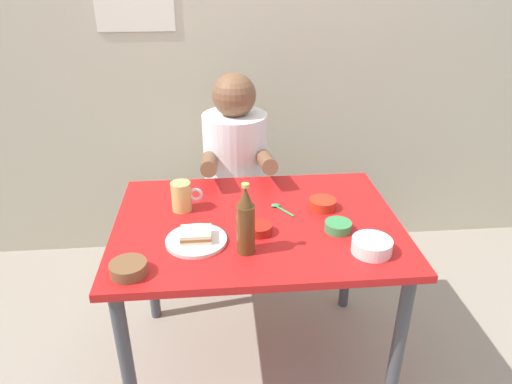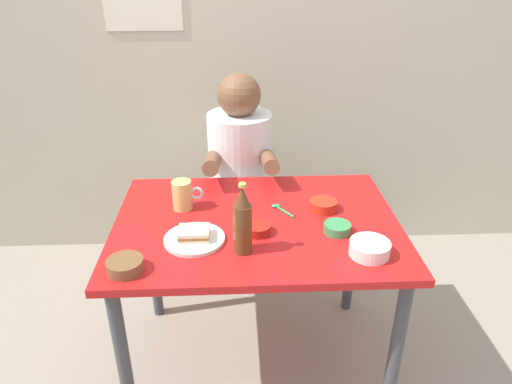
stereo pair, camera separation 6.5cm
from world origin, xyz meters
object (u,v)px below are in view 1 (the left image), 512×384
(stool, at_px, (237,225))
(sambal_bowl_red, at_px, (260,228))
(dining_table, at_px, (257,241))
(beer_bottle, at_px, (246,222))
(plate_orange, at_px, (196,240))
(person_seated, at_px, (236,154))
(beer_mug, at_px, (182,196))
(sandwich, at_px, (196,235))

(stool, distance_m, sambal_bowl_red, 0.83)
(dining_table, xyz_separation_m, beer_bottle, (-0.06, -0.20, 0.21))
(beer_bottle, height_order, sambal_bowl_red, beer_bottle)
(plate_orange, xyz_separation_m, beer_bottle, (0.17, -0.07, 0.11))
(stool, distance_m, beer_bottle, 0.98)
(stool, height_order, person_seated, person_seated)
(person_seated, xyz_separation_m, beer_mug, (-0.24, -0.50, 0.03))
(sandwich, distance_m, sambal_bowl_red, 0.24)
(dining_table, distance_m, beer_bottle, 0.30)
(person_seated, height_order, sandwich, person_seated)
(sandwich, bearing_deg, beer_bottle, -22.68)
(stool, distance_m, plate_orange, 0.88)
(stool, xyz_separation_m, plate_orange, (-0.18, -0.76, 0.40))
(sandwich, height_order, beer_mug, beer_mug)
(beer_bottle, bearing_deg, stool, 89.72)
(dining_table, height_order, plate_orange, plate_orange)
(stool, relative_size, plate_orange, 2.05)
(plate_orange, distance_m, sandwich, 0.02)
(plate_orange, height_order, beer_mug, beer_mug)
(beer_mug, distance_m, sambal_bowl_red, 0.36)
(sambal_bowl_red, bearing_deg, plate_orange, -169.47)
(person_seated, relative_size, sandwich, 6.54)
(stool, height_order, plate_orange, plate_orange)
(person_seated, bearing_deg, sandwich, -103.34)
(plate_orange, bearing_deg, beer_mug, 103.66)
(plate_orange, xyz_separation_m, sandwich, (-0.00, 0.00, 0.02))
(dining_table, relative_size, beer_mug, 8.73)
(beer_mug, bearing_deg, person_seated, 64.63)
(plate_orange, distance_m, beer_mug, 0.26)
(stool, height_order, beer_bottle, beer_bottle)
(plate_orange, bearing_deg, dining_table, 29.65)
(dining_table, relative_size, sandwich, 10.00)
(sandwich, relative_size, sambal_bowl_red, 1.15)
(stool, relative_size, beer_bottle, 1.72)
(stool, relative_size, sandwich, 4.09)
(dining_table, distance_m, beer_mug, 0.35)
(stool, height_order, beer_mug, beer_mug)
(beer_mug, bearing_deg, stool, 65.12)
(person_seated, height_order, beer_mug, person_seated)
(sambal_bowl_red, bearing_deg, stool, 94.34)
(stool, relative_size, beer_mug, 3.57)
(beer_bottle, xyz_separation_m, sambal_bowl_red, (0.06, 0.12, -0.10))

